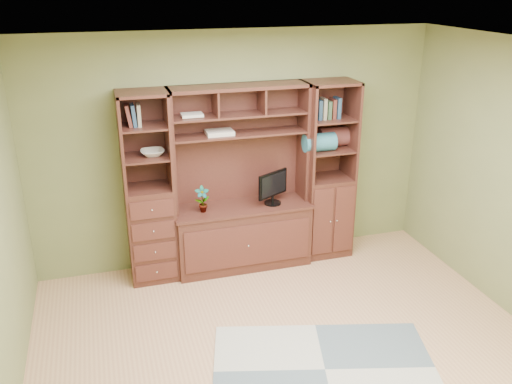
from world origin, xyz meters
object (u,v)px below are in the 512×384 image
object	(u,v)px
center_hutch	(242,181)
monitor	(273,182)
left_tower	(149,189)
right_tower	(327,171)

from	to	relation	value
center_hutch	monitor	distance (m)	0.35
left_tower	right_tower	size ratio (longest dim) A/B	1.00
center_hutch	right_tower	distance (m)	1.03
center_hutch	left_tower	xyz separation A→B (m)	(-1.00, 0.04, 0.00)
left_tower	right_tower	bearing A→B (deg)	0.00
right_tower	center_hutch	bearing A→B (deg)	-177.77
right_tower	monitor	distance (m)	0.69
center_hutch	right_tower	size ratio (longest dim) A/B	1.00
center_hutch	left_tower	size ratio (longest dim) A/B	1.00
center_hutch	right_tower	world-z (taller)	same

